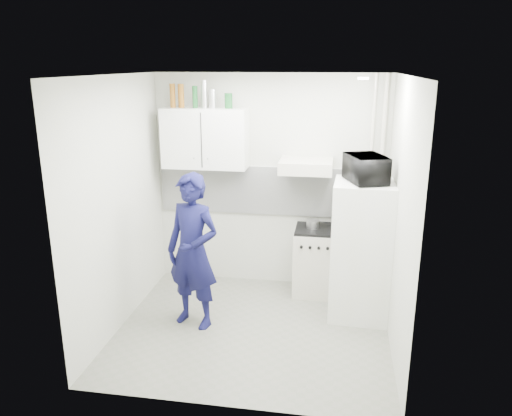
# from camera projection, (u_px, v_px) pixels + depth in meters

# --- Properties ---
(floor) EXTENTS (2.80, 2.80, 0.00)m
(floor) POSITION_uv_depth(u_px,v_px,m) (253.00, 329.00, 5.27)
(floor) COLOR #676A5B
(floor) RESTS_ON ground
(ceiling) EXTENTS (2.80, 2.80, 0.00)m
(ceiling) POSITION_uv_depth(u_px,v_px,m) (252.00, 75.00, 4.54)
(ceiling) COLOR white
(ceiling) RESTS_ON wall_back
(wall_back) EXTENTS (2.80, 0.00, 2.80)m
(wall_back) POSITION_uv_depth(u_px,v_px,m) (270.00, 183.00, 6.09)
(wall_back) COLOR beige
(wall_back) RESTS_ON floor
(wall_left) EXTENTS (0.00, 2.60, 2.60)m
(wall_left) POSITION_uv_depth(u_px,v_px,m) (118.00, 205.00, 5.12)
(wall_left) COLOR beige
(wall_left) RESTS_ON floor
(wall_right) EXTENTS (0.00, 2.60, 2.60)m
(wall_right) POSITION_uv_depth(u_px,v_px,m) (399.00, 219.00, 4.68)
(wall_right) COLOR beige
(wall_right) RESTS_ON floor
(person) EXTENTS (0.69, 0.56, 1.65)m
(person) POSITION_uv_depth(u_px,v_px,m) (193.00, 252.00, 5.17)
(person) COLOR #0E0F38
(person) RESTS_ON floor
(stove) EXTENTS (0.50, 0.50, 0.80)m
(stove) POSITION_uv_depth(u_px,v_px,m) (315.00, 262.00, 6.01)
(stove) COLOR beige
(stove) RESTS_ON floor
(fridge) EXTENTS (0.66, 0.66, 1.52)m
(fridge) POSITION_uv_depth(u_px,v_px,m) (361.00, 250.00, 5.38)
(fridge) COLOR silver
(fridge) RESTS_ON floor
(stove_top) EXTENTS (0.48, 0.48, 0.03)m
(stove_top) POSITION_uv_depth(u_px,v_px,m) (316.00, 229.00, 5.89)
(stove_top) COLOR black
(stove_top) RESTS_ON stove
(saucepan) EXTENTS (0.16, 0.16, 0.09)m
(saucepan) POSITION_uv_depth(u_px,v_px,m) (313.00, 224.00, 5.91)
(saucepan) COLOR silver
(saucepan) RESTS_ON stove_top
(microwave) EXTENTS (0.59, 0.50, 0.28)m
(microwave) POSITION_uv_depth(u_px,v_px,m) (366.00, 169.00, 5.13)
(microwave) COLOR black
(microwave) RESTS_ON fridge
(bottle_a) EXTENTS (0.06, 0.06, 0.28)m
(bottle_a) POSITION_uv_depth(u_px,v_px,m) (173.00, 96.00, 5.80)
(bottle_a) COLOR brown
(bottle_a) RESTS_ON upper_cabinet
(bottle_b) EXTENTS (0.07, 0.07, 0.27)m
(bottle_b) POSITION_uv_depth(u_px,v_px,m) (181.00, 96.00, 5.79)
(bottle_b) COLOR brown
(bottle_b) RESTS_ON upper_cabinet
(bottle_c) EXTENTS (0.06, 0.06, 0.25)m
(bottle_c) POSITION_uv_depth(u_px,v_px,m) (195.00, 97.00, 5.76)
(bottle_c) COLOR #144C1E
(bottle_c) RESTS_ON upper_cabinet
(bottle_d) EXTENTS (0.07, 0.07, 0.31)m
(bottle_d) POSITION_uv_depth(u_px,v_px,m) (204.00, 94.00, 5.74)
(bottle_d) COLOR silver
(bottle_d) RESTS_ON upper_cabinet
(canister_a) EXTENTS (0.09, 0.09, 0.21)m
(canister_a) POSITION_uv_depth(u_px,v_px,m) (212.00, 99.00, 5.74)
(canister_a) COLOR silver
(canister_a) RESTS_ON upper_cabinet
(canister_b) EXTENTS (0.09, 0.09, 0.17)m
(canister_b) POSITION_uv_depth(u_px,v_px,m) (229.00, 101.00, 5.71)
(canister_b) COLOR #144C1E
(canister_b) RESTS_ON upper_cabinet
(upper_cabinet) EXTENTS (1.00, 0.35, 0.70)m
(upper_cabinet) POSITION_uv_depth(u_px,v_px,m) (205.00, 138.00, 5.88)
(upper_cabinet) COLOR silver
(upper_cabinet) RESTS_ON wall_back
(range_hood) EXTENTS (0.60, 0.50, 0.14)m
(range_hood) POSITION_uv_depth(u_px,v_px,m) (306.00, 166.00, 5.70)
(range_hood) COLOR beige
(range_hood) RESTS_ON wall_back
(backsplash) EXTENTS (2.74, 0.03, 0.60)m
(backsplash) POSITION_uv_depth(u_px,v_px,m) (270.00, 191.00, 6.10)
(backsplash) COLOR white
(backsplash) RESTS_ON wall_back
(pipe_a) EXTENTS (0.05, 0.05, 2.60)m
(pipe_a) POSITION_uv_depth(u_px,v_px,m) (379.00, 188.00, 5.81)
(pipe_a) COLOR beige
(pipe_a) RESTS_ON floor
(pipe_b) EXTENTS (0.04, 0.04, 2.60)m
(pipe_b) POSITION_uv_depth(u_px,v_px,m) (369.00, 188.00, 5.83)
(pipe_b) COLOR beige
(pipe_b) RESTS_ON floor
(ceiling_spot_fixture) EXTENTS (0.10, 0.10, 0.02)m
(ceiling_spot_fixture) POSITION_uv_depth(u_px,v_px,m) (363.00, 78.00, 4.58)
(ceiling_spot_fixture) COLOR white
(ceiling_spot_fixture) RESTS_ON ceiling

